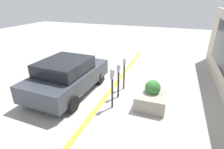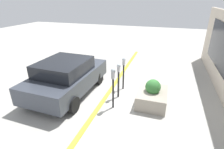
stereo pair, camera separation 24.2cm
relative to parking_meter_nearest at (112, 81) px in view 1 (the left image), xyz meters
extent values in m
plane|color=#ADAAA3|center=(0.78, 0.43, -1.09)|extent=(40.00, 40.00, 0.00)
cube|color=gold|center=(0.78, 0.51, -1.07)|extent=(13.50, 0.16, 0.04)
cube|color=black|center=(3.82, -3.96, 0.72)|extent=(4.05, 0.02, 1.97)
cylinder|color=#232326|center=(0.00, 0.00, -0.48)|extent=(0.07, 0.07, 1.21)
cube|color=#99999E|center=(0.00, 0.00, 0.26)|extent=(0.20, 0.09, 0.28)
sphere|color=gray|center=(0.00, 0.00, 0.40)|extent=(0.17, 0.17, 0.17)
cylinder|color=#232326|center=(0.80, 0.03, -0.51)|extent=(0.08, 0.08, 1.16)
cube|color=#99999E|center=(0.80, 0.03, 0.18)|extent=(0.19, 0.09, 0.22)
sphere|color=gray|center=(0.80, 0.03, 0.29)|extent=(0.16, 0.16, 0.16)
cylinder|color=#232326|center=(1.56, 0.02, -0.50)|extent=(0.07, 0.07, 1.17)
cube|color=#99999E|center=(1.56, 0.02, 0.19)|extent=(0.17, 0.09, 0.23)
sphere|color=gray|center=(1.56, 0.02, 0.31)|extent=(0.14, 0.14, 0.14)
cube|color=#A39989|center=(0.70, -1.35, -0.81)|extent=(1.44, 1.09, 0.55)
sphere|color=#387A38|center=(0.70, -1.35, -0.35)|extent=(0.57, 0.57, 0.57)
cube|color=#383D47|center=(0.49, 2.18, -0.44)|extent=(3.97, 2.12, 0.68)
cube|color=black|center=(0.33, 2.18, 0.16)|extent=(2.09, 1.82, 0.52)
cylinder|color=black|center=(1.70, 1.27, -0.78)|extent=(0.61, 0.24, 0.61)
cylinder|color=black|center=(1.70, 3.10, -0.78)|extent=(0.61, 0.24, 0.61)
cylinder|color=black|center=(-0.72, 1.27, -0.78)|extent=(0.61, 0.24, 0.61)
cylinder|color=black|center=(-0.72, 3.10, -0.78)|extent=(0.61, 0.24, 0.61)
camera|label=1|loc=(-5.21, -1.90, 2.70)|focal=28.00mm
camera|label=2|loc=(-5.29, -1.68, 2.70)|focal=28.00mm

